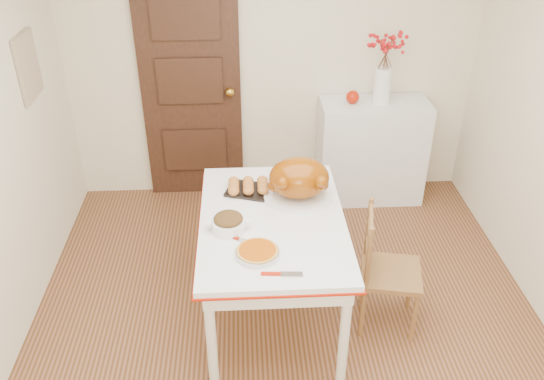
{
  "coord_description": "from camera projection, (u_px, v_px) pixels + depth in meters",
  "views": [
    {
      "loc": [
        -0.26,
        -2.66,
        2.81
      ],
      "look_at": [
        -0.1,
        0.31,
        0.99
      ],
      "focal_mm": 37.5,
      "sensor_mm": 36.0,
      "label": 1
    }
  ],
  "objects": [
    {
      "name": "pie_server",
      "position": [
        282.0,
        274.0,
        3.08
      ],
      "size": [
        0.23,
        0.08,
        0.01
      ],
      "primitive_type": null,
      "rotation": [
        0.0,
        0.0,
        -0.07
      ],
      "color": "silver",
      "rests_on": "kitchen_table"
    },
    {
      "name": "floor",
      "position": [
        289.0,
        342.0,
        3.74
      ],
      "size": [
        3.5,
        4.0,
        0.0
      ],
      "primitive_type": "cube",
      "color": "#4C2B12",
      "rests_on": "ground"
    },
    {
      "name": "chair_oak",
      "position": [
        391.0,
        270.0,
        3.69
      ],
      "size": [
        0.45,
        0.45,
        0.87
      ],
      "primitive_type": null,
      "rotation": [
        0.0,
        0.0,
        1.37
      ],
      "color": "brown",
      "rests_on": "floor"
    },
    {
      "name": "photo_board",
      "position": [
        28.0,
        66.0,
        3.9
      ],
      "size": [
        0.03,
        0.35,
        0.45
      ],
      "primitive_type": "cube",
      "color": "#D6BF87",
      "rests_on": "ground"
    },
    {
      "name": "berry_vase",
      "position": [
        384.0,
        67.0,
        4.65
      ],
      "size": [
        0.33,
        0.33,
        0.63
      ],
      "primitive_type": null,
      "color": "white",
      "rests_on": "sideboard"
    },
    {
      "name": "drinking_glass",
      "position": [
        279.0,
        172.0,
        3.93
      ],
      "size": [
        0.07,
        0.07,
        0.11
      ],
      "primitive_type": "cylinder",
      "rotation": [
        0.0,
        0.0,
        -0.07
      ],
      "color": "white",
      "rests_on": "kitchen_table"
    },
    {
      "name": "shaker_pair",
      "position": [
        317.0,
        171.0,
        3.98
      ],
      "size": [
        0.09,
        0.06,
        0.08
      ],
      "primitive_type": null,
      "rotation": [
        0.0,
        0.0,
        0.32
      ],
      "color": "white",
      "rests_on": "kitchen_table"
    },
    {
      "name": "carving_knife",
      "position": [
        243.0,
        241.0,
        3.34
      ],
      "size": [
        0.23,
        0.17,
        0.01
      ],
      "primitive_type": null,
      "rotation": [
        0.0,
        0.0,
        -0.53
      ],
      "color": "silver",
      "rests_on": "kitchen_table"
    },
    {
      "name": "pumpkin_pie",
      "position": [
        257.0,
        251.0,
        3.21
      ],
      "size": [
        0.31,
        0.31,
        0.05
      ],
      "primitive_type": "cylinder",
      "rotation": [
        0.0,
        0.0,
        0.3
      ],
      "color": "#AB4605",
      "rests_on": "kitchen_table"
    },
    {
      "name": "kitchen_table",
      "position": [
        272.0,
        269.0,
        3.75
      ],
      "size": [
        0.92,
        1.35,
        0.81
      ],
      "primitive_type": null,
      "color": "white",
      "rests_on": "floor"
    },
    {
      "name": "rolls_tray",
      "position": [
        248.0,
        187.0,
        3.8
      ],
      "size": [
        0.33,
        0.3,
        0.07
      ],
      "primitive_type": null,
      "rotation": [
        0.0,
        0.0,
        -0.32
      ],
      "color": "#C6712F",
      "rests_on": "kitchen_table"
    },
    {
      "name": "turkey_platter",
      "position": [
        299.0,
        180.0,
        3.66
      ],
      "size": [
        0.55,
        0.49,
        0.29
      ],
      "primitive_type": null,
      "rotation": [
        0.0,
        0.0,
        -0.31
      ],
      "color": "#823F01",
      "rests_on": "kitchen_table"
    },
    {
      "name": "stuffing_dish",
      "position": [
        228.0,
        222.0,
        3.42
      ],
      "size": [
        0.27,
        0.22,
        0.1
      ],
      "primitive_type": null,
      "rotation": [
        0.0,
        0.0,
        -0.05
      ],
      "color": "#432D17",
      "rests_on": "kitchen_table"
    },
    {
      "name": "door_back",
      "position": [
        191.0,
        87.0,
        4.85
      ],
      "size": [
        0.85,
        0.06,
        2.06
      ],
      "primitive_type": "cube",
      "color": "#3D2017",
      "rests_on": "ground"
    },
    {
      "name": "apple",
      "position": [
        353.0,
        97.0,
        4.78
      ],
      "size": [
        0.11,
        0.11,
        0.11
      ],
      "primitive_type": "sphere",
      "color": "#AE1905",
      "rests_on": "sideboard"
    },
    {
      "name": "sideboard",
      "position": [
        371.0,
        151.0,
        5.06
      ],
      "size": [
        0.93,
        0.41,
        0.93
      ],
      "primitive_type": "cube",
      "color": "silver",
      "rests_on": "floor"
    },
    {
      "name": "wall_back",
      "position": [
        272.0,
        59.0,
        4.79
      ],
      "size": [
        3.5,
        0.0,
        2.5
      ],
      "primitive_type": "cube",
      "color": "beige",
      "rests_on": "ground"
    }
  ]
}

